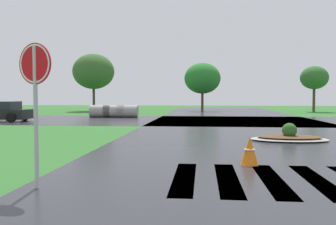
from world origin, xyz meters
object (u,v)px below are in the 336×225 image
Objects in this scene: stop_sign at (35,80)px; traffic_cone at (250,151)px; drainage_pipe_stack at (114,111)px; median_island at (289,137)px.

stop_sign reaches higher than traffic_cone.
traffic_cone is (4.23, 2.66, -1.66)m from stop_sign.
median_island is at bearing -53.02° from drainage_pipe_stack.
drainage_pipe_stack is (-4.01, 21.48, -1.52)m from stop_sign.
stop_sign reaches higher than drainage_pipe_stack.
median_island is at bearing 69.26° from stop_sign.
median_island is 4.16× the size of traffic_cone.
median_island is 5.46m from traffic_cone.
median_island is at bearing 66.71° from traffic_cone.
stop_sign is 5.27m from traffic_cone.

